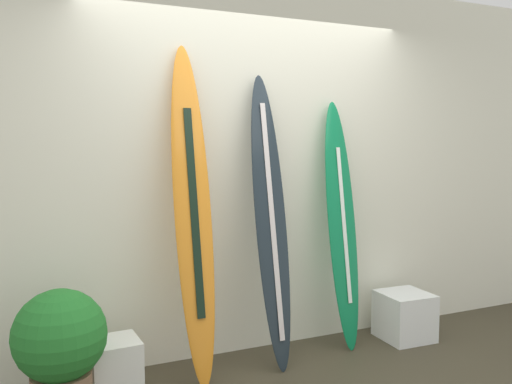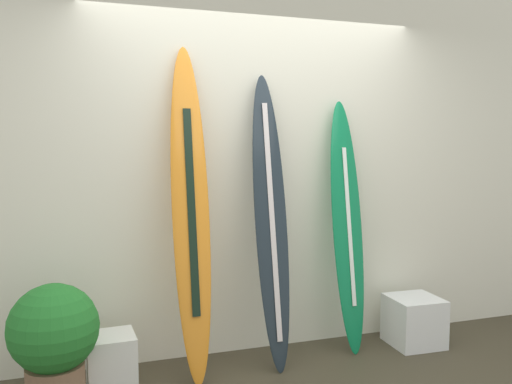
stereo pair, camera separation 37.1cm
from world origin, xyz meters
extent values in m
cube|color=silver|center=(0.00, 1.30, 1.40)|extent=(7.20, 0.20, 2.80)
ellipsoid|color=orange|center=(-0.56, 0.92, 1.12)|extent=(0.27, 0.54, 2.24)
cube|color=black|center=(-0.56, 0.89, 1.13)|extent=(0.06, 0.30, 1.35)
cone|color=black|center=(-0.56, 0.77, 0.20)|extent=(0.07, 0.09, 0.11)
ellipsoid|color=#1F2A32|center=(0.01, 0.92, 1.03)|extent=(0.24, 0.48, 2.06)
cube|color=silver|center=(0.01, 0.90, 1.04)|extent=(0.04, 0.35, 1.63)
cone|color=black|center=(0.01, 0.78, 0.18)|extent=(0.07, 0.09, 0.11)
ellipsoid|color=#107C48|center=(0.65, 0.98, 0.95)|extent=(0.26, 0.37, 1.89)
cube|color=white|center=(0.65, 0.95, 0.95)|extent=(0.04, 0.20, 1.17)
cube|color=white|center=(1.19, 0.88, 0.19)|extent=(0.39, 0.39, 0.37)
cube|color=white|center=(-1.10, 0.85, 0.18)|extent=(0.31, 0.31, 0.36)
sphere|color=#23742A|center=(-1.43, 0.64, 0.51)|extent=(0.52, 0.52, 0.52)
camera|label=1|loc=(-1.61, -2.42, 1.58)|focal=37.36mm
camera|label=2|loc=(-1.26, -2.56, 1.58)|focal=37.36mm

